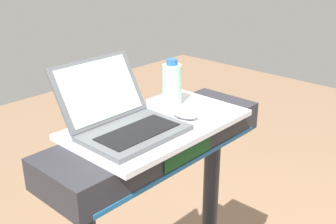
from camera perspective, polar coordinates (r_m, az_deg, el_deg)
desk_board at (r=1.47m, az=-1.44°, el=-1.67°), size 0.64×0.38×0.02m
laptop at (r=1.38m, az=-6.23°, el=-0.86°), size 0.33×0.34×0.22m
computer_mouse at (r=1.49m, az=2.34°, el=-0.24°), size 0.07×0.11×0.03m
water_bottle at (r=1.59m, az=0.52°, el=3.87°), size 0.07×0.07×0.18m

